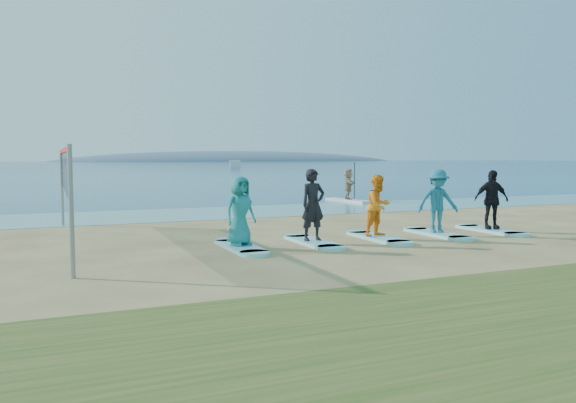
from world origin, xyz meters
name	(u,v)px	position (x,y,z in m)	size (l,w,h in m)	color
ground	(374,251)	(0.00, 0.00, 0.00)	(600.00, 600.00, 0.00)	tan
shallow_water	(237,212)	(0.00, 10.50, 0.01)	(600.00, 600.00, 0.00)	teal
ocean	(73,165)	(0.00, 160.00, 0.01)	(600.00, 600.00, 0.00)	navy
island_ridge	(237,161)	(95.00, 300.00, 0.00)	(220.00, 56.00, 18.00)	slate
volleyball_net	(64,171)	(-6.75, 4.16, 1.90)	(0.15, 9.09, 2.50)	gray
paddleboard	(348,200)	(6.89, 13.46, 0.06)	(0.70, 3.00, 0.12)	silver
paddleboarder	(348,184)	(6.89, 13.46, 0.90)	(1.44, 0.46, 1.55)	tan
boat_offshore_b	(235,167)	(30.97, 106.37, 0.00)	(2.22, 6.38, 1.54)	silver
surfboard_0	(240,247)	(-2.84, 1.65, 0.04)	(0.70, 2.20, 0.09)	#8FD8DD
student_0	(240,211)	(-2.84, 1.65, 0.94)	(0.83, 0.54, 1.71)	teal
surfboard_1	(313,242)	(-0.84, 1.65, 0.04)	(0.70, 2.20, 0.09)	#8FD8DD
student_1	(313,205)	(-0.84, 1.65, 1.02)	(0.68, 0.45, 1.86)	black
surfboard_2	(378,238)	(1.16, 1.65, 0.04)	(0.70, 2.20, 0.09)	#8FD8DD
student_2	(379,206)	(1.16, 1.65, 0.93)	(0.82, 0.64, 1.68)	orange
surfboard_3	(437,234)	(3.15, 1.65, 0.04)	(0.70, 2.20, 0.09)	#8FD8DD
student_3	(438,201)	(3.15, 1.65, 1.00)	(1.18, 0.68, 1.82)	#1D6C8D
surfboard_4	(490,230)	(5.15, 1.65, 0.04)	(0.70, 2.20, 0.09)	#8FD8DD
student_4	(491,199)	(5.15, 1.65, 0.98)	(1.04, 0.43, 1.78)	black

